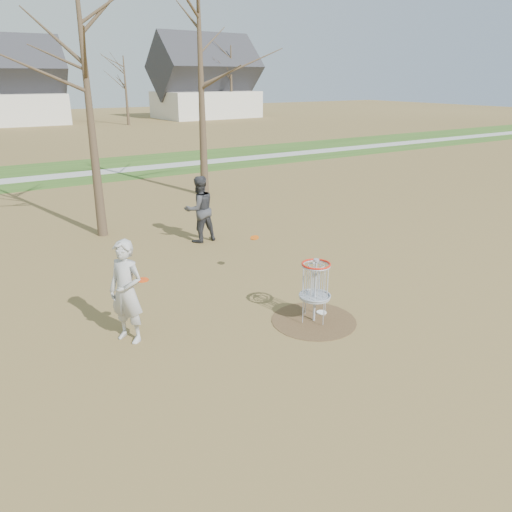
{
  "coord_description": "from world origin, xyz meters",
  "views": [
    {
      "loc": [
        -6.11,
        -7.36,
        4.86
      ],
      "look_at": [
        -0.5,
        1.5,
        1.1
      ],
      "focal_mm": 35.0,
      "sensor_mm": 36.0,
      "label": 1
    }
  ],
  "objects_px": {
    "disc_golf_basket": "(315,281)",
    "player_standing": "(126,292)",
    "player_throwing": "(199,209)",
    "disc_grounded": "(321,312)"
  },
  "relations": [
    {
      "from": "disc_golf_basket",
      "to": "disc_grounded",
      "type": "bearing_deg",
      "value": 27.38
    },
    {
      "from": "player_throwing",
      "to": "disc_golf_basket",
      "type": "bearing_deg",
      "value": 83.34
    },
    {
      "from": "disc_golf_basket",
      "to": "player_standing",
      "type": "bearing_deg",
      "value": 159.8
    },
    {
      "from": "player_throwing",
      "to": "player_standing",
      "type": "bearing_deg",
      "value": 48.27
    },
    {
      "from": "player_throwing",
      "to": "disc_golf_basket",
      "type": "height_order",
      "value": "player_throwing"
    },
    {
      "from": "disc_grounded",
      "to": "disc_golf_basket",
      "type": "height_order",
      "value": "disc_golf_basket"
    },
    {
      "from": "player_standing",
      "to": "disc_grounded",
      "type": "relative_size",
      "value": 9.29
    },
    {
      "from": "player_throwing",
      "to": "disc_grounded",
      "type": "xyz_separation_m",
      "value": [
        -0.05,
        -6.02,
        -1.01
      ]
    },
    {
      "from": "player_throwing",
      "to": "disc_grounded",
      "type": "distance_m",
      "value": 6.11
    },
    {
      "from": "player_standing",
      "to": "disc_golf_basket",
      "type": "height_order",
      "value": "player_standing"
    }
  ]
}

